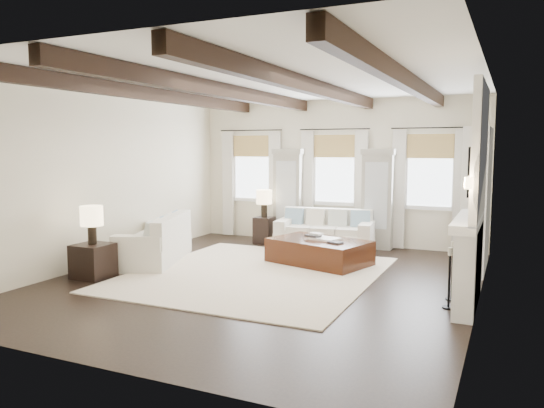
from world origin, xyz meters
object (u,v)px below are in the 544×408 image
at_px(side_table_front, 93,261).
at_px(sofa_left, 157,243).
at_px(sofa_back, 325,234).
at_px(ottoman, 319,252).
at_px(side_table_back, 264,230).

bearing_deg(side_table_front, sofa_left, 81.41).
bearing_deg(side_table_front, sofa_back, 54.45).
xyz_separation_m(sofa_back, ottoman, (0.34, -1.32, -0.11)).
xyz_separation_m(sofa_back, sofa_left, (-2.53, -2.39, 0.02)).
relative_size(sofa_back, side_table_back, 3.51).
bearing_deg(side_table_front, ottoman, 39.26).
bearing_deg(ottoman, sofa_back, 120.68).
bearing_deg(side_table_back, sofa_back, -6.73).
distance_m(side_table_front, side_table_back, 4.21).
distance_m(sofa_back, sofa_left, 3.47).
bearing_deg(sofa_back, ottoman, -75.78).
bearing_deg(sofa_left, side_table_front, -98.59).
bearing_deg(ottoman, side_table_front, -124.28).
xyz_separation_m(ottoman, side_table_front, (-3.08, -2.52, 0.05)).
bearing_deg(side_table_back, side_table_front, -107.17).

